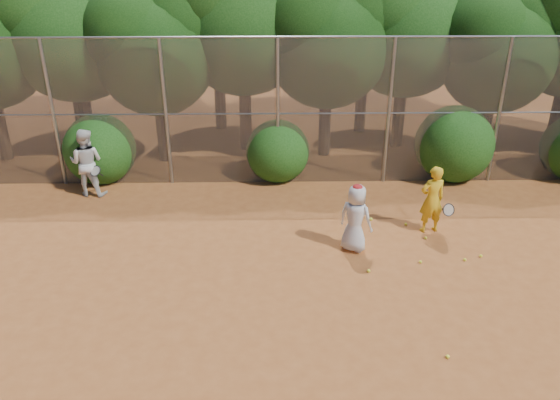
{
  "coord_description": "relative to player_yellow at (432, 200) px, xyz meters",
  "views": [
    {
      "loc": [
        -1.19,
        -8.21,
        6.23
      ],
      "look_at": [
        -1.0,
        2.5,
        1.1
      ],
      "focal_mm": 35.0,
      "sensor_mm": 36.0,
      "label": 1
    }
  ],
  "objects": [
    {
      "name": "bush_2",
      "position": [
        1.48,
        3.25,
        0.28
      ],
      "size": [
        2.2,
        2.2,
        2.2
      ],
      "primitive_type": "sphere",
      "color": "#174310",
      "rests_on": "ground"
    },
    {
      "name": "ground",
      "position": [
        -2.52,
        -3.05,
        -0.82
      ],
      "size": [
        80.0,
        80.0,
        0.0
      ],
      "primitive_type": "plane",
      "color": "#985022",
      "rests_on": "ground"
    },
    {
      "name": "bush_1",
      "position": [
        -3.52,
        3.25,
        0.08
      ],
      "size": [
        1.8,
        1.8,
        1.8
      ],
      "primitive_type": "sphere",
      "color": "#174310",
      "rests_on": "ground"
    },
    {
      "name": "ball_3",
      "position": [
        0.83,
        -1.21,
        -0.78
      ],
      "size": [
        0.07,
        0.07,
        0.07
      ],
      "primitive_type": "sphere",
      "color": "yellow",
      "rests_on": "ground"
    },
    {
      "name": "fence_back",
      "position": [
        -2.63,
        2.95,
        1.23
      ],
      "size": [
        20.05,
        0.09,
        4.03
      ],
      "color": "gray",
      "rests_on": "ground"
    },
    {
      "name": "tree_1",
      "position": [
        -9.46,
        5.49,
        3.34
      ],
      "size": [
        4.64,
        4.03,
        6.35
      ],
      "color": "black",
      "rests_on": "ground"
    },
    {
      "name": "tree_6",
      "position": [
        3.03,
        4.98,
        2.65
      ],
      "size": [
        3.86,
        3.36,
        5.29
      ],
      "color": "black",
      "rests_on": "ground"
    },
    {
      "name": "ball_0",
      "position": [
        -0.54,
        -1.43,
        -0.78
      ],
      "size": [
        0.07,
        0.07,
        0.07
      ],
      "primitive_type": "sphere",
      "color": "yellow",
      "rests_on": "ground"
    },
    {
      "name": "ball_5",
      "position": [
        -0.16,
        -0.39,
        -0.78
      ],
      "size": [
        0.07,
        0.07,
        0.07
      ],
      "primitive_type": "sphere",
      "color": "yellow",
      "rests_on": "ground"
    },
    {
      "name": "tree_11",
      "position": [
        -0.46,
        7.59,
        3.34
      ],
      "size": [
        4.64,
        4.03,
        6.35
      ],
      "color": "black",
      "rests_on": "ground"
    },
    {
      "name": "ball_4",
      "position": [
        -1.7,
        -1.76,
        -0.78
      ],
      "size": [
        0.07,
        0.07,
        0.07
      ],
      "primitive_type": "sphere",
      "color": "yellow",
      "rests_on": "ground"
    },
    {
      "name": "player_white",
      "position": [
        -8.57,
        2.21,
        0.1
      ],
      "size": [
        0.96,
        0.85,
        1.83
      ],
      "rotation": [
        0.0,
        0.0,
        3.03
      ],
      "color": "silver",
      "rests_on": "ground"
    },
    {
      "name": "tree_5",
      "position": [
        0.54,
        5.99,
        3.23
      ],
      "size": [
        4.51,
        3.92,
        6.17
      ],
      "color": "black",
      "rests_on": "ground"
    },
    {
      "name": "tree_3",
      "position": [
        -4.45,
        5.79,
        3.58
      ],
      "size": [
        4.89,
        4.26,
        6.7
      ],
      "color": "black",
      "rests_on": "ground"
    },
    {
      "name": "ball_1",
      "position": [
        -0.47,
        0.27,
        -0.78
      ],
      "size": [
        0.07,
        0.07,
        0.07
      ],
      "primitive_type": "sphere",
      "color": "yellow",
      "rests_on": "ground"
    },
    {
      "name": "ball_2",
      "position": [
        -0.82,
        -4.34,
        -0.78
      ],
      "size": [
        0.07,
        0.07,
        0.07
      ],
      "primitive_type": "sphere",
      "color": "yellow",
      "rests_on": "ground"
    },
    {
      "name": "player_yellow",
      "position": [
        0.0,
        0.0,
        0.0
      ],
      "size": [
        0.84,
        0.55,
        1.64
      ],
      "rotation": [
        0.0,
        0.0,
        3.34
      ],
      "color": "gold",
      "rests_on": "ground"
    },
    {
      "name": "bush_0",
      "position": [
        -8.52,
        3.25,
        0.18
      ],
      "size": [
        2.0,
        2.0,
        2.0
      ],
      "primitive_type": "sphere",
      "color": "#174310",
      "rests_on": "ground"
    },
    {
      "name": "tree_2",
      "position": [
        -6.96,
        4.79,
        2.77
      ],
      "size": [
        3.99,
        3.47,
        5.47
      ],
      "color": "black",
      "rests_on": "ground"
    },
    {
      "name": "tree_4",
      "position": [
        -1.96,
        5.19,
        2.94
      ],
      "size": [
        4.19,
        3.64,
        5.73
      ],
      "color": "black",
      "rests_on": "ground"
    },
    {
      "name": "ball_6",
      "position": [
        0.43,
        -1.36,
        -0.78
      ],
      "size": [
        0.07,
        0.07,
        0.07
      ],
      "primitive_type": "sphere",
      "color": "yellow",
      "rests_on": "ground"
    },
    {
      "name": "player_teen",
      "position": [
        -1.88,
        -0.81,
        -0.04
      ],
      "size": [
        0.9,
        0.82,
        1.57
      ],
      "rotation": [
        0.0,
        0.0,
        2.57
      ],
      "color": "silver",
      "rests_on": "ground"
    },
    {
      "name": "tree_9",
      "position": [
        -10.45,
        7.79,
        3.52
      ],
      "size": [
        4.83,
        4.2,
        6.62
      ],
      "color": "black",
      "rests_on": "ground"
    }
  ]
}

